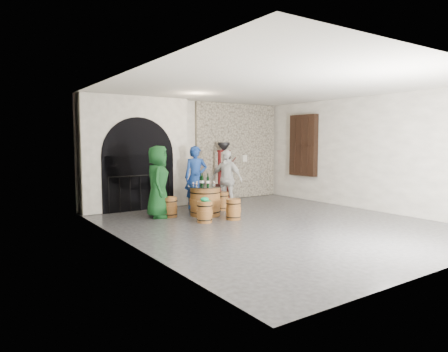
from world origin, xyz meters
TOP-DOWN VIEW (x-y plane):
  - ground at (0.00, 0.00)m, footprint 8.00×8.00m
  - wall_back at (0.00, 4.00)m, footprint 8.00×0.00m
  - wall_left at (-3.50, 0.00)m, footprint 0.00×8.00m
  - wall_right at (3.50, 0.00)m, footprint 0.00×8.00m
  - ceiling at (0.00, 0.00)m, footprint 8.00×8.00m
  - stone_facing_panel at (1.80, 3.94)m, footprint 3.20×0.12m
  - arched_opening at (-1.90, 3.74)m, footprint 3.10×0.60m
  - shuttered_window at (3.38, 2.40)m, footprint 0.23×1.10m
  - barrel_table at (-0.78, 1.80)m, footprint 1.01×1.01m
  - barrel_stool_left at (-1.64, 2.12)m, footprint 0.39×0.39m
  - barrel_stool_far at (-0.50, 2.67)m, footprint 0.39×0.39m
  - barrel_stool_right at (0.04, 2.22)m, footprint 0.39×0.39m
  - barrel_stool_near_right at (-0.49, 0.93)m, footprint 0.39×0.39m
  - barrel_stool_near_left at (-1.27, 1.02)m, footprint 0.39×0.39m
  - green_cap at (-1.27, 1.02)m, footprint 0.24×0.20m
  - person_green at (-1.91, 2.22)m, footprint 0.95×1.07m
  - person_blue at (-0.43, 2.87)m, footprint 0.78×0.66m
  - person_white at (0.26, 2.33)m, footprint 0.80×1.08m
  - wine_bottle_left at (-0.82, 1.86)m, footprint 0.08×0.08m
  - wine_bottle_center at (-0.73, 1.74)m, footprint 0.08×0.08m
  - wine_bottle_right at (-0.82, 1.94)m, footprint 0.08×0.08m
  - tasting_glass_a at (-1.06, 1.77)m, footprint 0.05×0.05m
  - tasting_glass_b at (-0.46, 1.89)m, footprint 0.05×0.05m
  - tasting_glass_c at (-0.84, 2.12)m, footprint 0.05×0.05m
  - tasting_glass_d at (-0.57, 1.94)m, footprint 0.05×0.05m
  - tasting_glass_e at (-0.54, 1.72)m, footprint 0.05×0.05m
  - tasting_glass_f at (-1.05, 1.93)m, footprint 0.05×0.05m
  - side_barrel at (0.19, 3.40)m, footprint 0.47×0.47m
  - corking_press at (1.01, 3.55)m, footprint 0.81×0.51m
  - control_box at (2.05, 3.86)m, footprint 0.18×0.10m

SIDE VIEW (x-z plane):
  - ground at x=0.00m, z-range 0.00..0.00m
  - barrel_stool_left at x=-1.64m, z-range 0.00..0.51m
  - barrel_stool_far at x=-0.50m, z-range 0.00..0.51m
  - barrel_stool_right at x=0.04m, z-range 0.00..0.51m
  - barrel_stool_near_right at x=-0.49m, z-range 0.00..0.51m
  - barrel_stool_near_left at x=-1.27m, z-range 0.00..0.51m
  - side_barrel at x=0.19m, z-range 0.00..0.62m
  - barrel_table at x=-0.78m, z-range 0.00..0.78m
  - green_cap at x=-1.27m, z-range 0.50..0.61m
  - tasting_glass_a at x=-1.06m, z-range 0.78..0.88m
  - tasting_glass_b at x=-0.46m, z-range 0.78..0.88m
  - tasting_glass_c at x=-0.84m, z-range 0.78..0.88m
  - tasting_glass_d at x=-0.57m, z-range 0.78..0.88m
  - tasting_glass_e at x=-0.54m, z-range 0.78..0.88m
  - tasting_glass_f at x=-1.05m, z-range 0.78..0.88m
  - person_white at x=0.26m, z-range 0.00..1.70m
  - person_blue at x=-0.43m, z-range 0.00..1.80m
  - wine_bottle_left at x=-0.82m, z-range 0.75..1.07m
  - wine_bottle_center at x=-0.73m, z-range 0.75..1.07m
  - wine_bottle_right at x=-0.82m, z-range 0.75..1.07m
  - person_green at x=-1.91m, z-range 0.00..1.83m
  - corking_press at x=1.01m, z-range 0.16..2.05m
  - control_box at x=2.05m, z-range 1.24..1.46m
  - arched_opening at x=-1.90m, z-range -0.01..3.18m
  - wall_back at x=0.00m, z-range -2.40..5.60m
  - wall_left at x=-3.50m, z-range -2.40..5.60m
  - wall_right at x=3.50m, z-range -2.40..5.60m
  - stone_facing_panel at x=1.80m, z-range 0.01..3.19m
  - shuttered_window at x=3.38m, z-range 0.80..2.80m
  - ceiling at x=0.00m, z-range 3.20..3.20m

